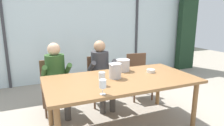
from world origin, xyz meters
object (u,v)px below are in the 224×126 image
object	(u,v)px
person_charcoal_jacket	(101,69)
ice_bucket_secondary	(123,65)
wine_glass_by_left_taster	(103,84)
tasting_bowl	(151,71)
ice_bucket_primary	(115,71)
wine_glass_near_bucket	(102,76)
person_olive_shirt	(56,74)
chair_near_curtain	(54,81)
chair_left_of_center	(100,76)
chair_center	(138,72)
dining_table	(121,83)

from	to	relation	value
person_charcoal_jacket	ice_bucket_secondary	bearing A→B (deg)	-64.70
ice_bucket_secondary	wine_glass_by_left_taster	xyz separation A→B (m)	(-0.65, -0.81, 0.02)
tasting_bowl	ice_bucket_primary	bearing A→B (deg)	-175.51
wine_glass_near_bucket	wine_glass_by_left_taster	bearing A→B (deg)	-108.39
person_olive_shirt	wine_glass_near_bucket	size ratio (longest dim) A/B	6.89
chair_near_curtain	chair_left_of_center	xyz separation A→B (m)	(0.84, -0.00, 0.00)
chair_center	wine_glass_by_left_taster	distance (m)	1.91
chair_left_of_center	wine_glass_near_bucket	size ratio (longest dim) A/B	5.05
chair_center	ice_bucket_secondary	bearing A→B (deg)	-131.01
dining_table	tasting_bowl	bearing A→B (deg)	10.46
chair_left_of_center	wine_glass_near_bucket	distance (m)	1.25
tasting_bowl	chair_near_curtain	bearing A→B (deg)	147.71
tasting_bowl	wine_glass_near_bucket	size ratio (longest dim) A/B	0.76
person_charcoal_jacket	wine_glass_by_left_taster	world-z (taller)	person_charcoal_jacket
chair_left_of_center	chair_center	size ratio (longest dim) A/B	1.00
chair_center	person_olive_shirt	bearing A→B (deg)	-169.81
chair_left_of_center	person_olive_shirt	bearing A→B (deg)	-167.22
person_charcoal_jacket	wine_glass_near_bucket	distance (m)	1.05
chair_left_of_center	ice_bucket_secondary	xyz separation A→B (m)	(0.18, -0.63, 0.34)
ice_bucket_primary	ice_bucket_secondary	xyz separation A→B (m)	(0.27, 0.30, -0.01)
chair_left_of_center	person_olive_shirt	world-z (taller)	person_olive_shirt
chair_near_curtain	ice_bucket_secondary	size ratio (longest dim) A/B	3.91
person_olive_shirt	person_charcoal_jacket	size ratio (longest dim) A/B	1.00
chair_center	person_olive_shirt	distance (m)	1.63
ice_bucket_primary	dining_table	bearing A→B (deg)	-34.76
tasting_bowl	chair_left_of_center	bearing A→B (deg)	121.97
person_charcoal_jacket	ice_bucket_primary	size ratio (longest dim) A/B	5.51
chair_center	person_charcoal_jacket	distance (m)	0.86
person_olive_shirt	chair_left_of_center	bearing A→B (deg)	9.32
chair_near_curtain	wine_glass_by_left_taster	distance (m)	1.53
chair_left_of_center	wine_glass_near_bucket	world-z (taller)	wine_glass_near_bucket
chair_near_curtain	dining_table	bearing A→B (deg)	-51.24
chair_left_of_center	person_olive_shirt	distance (m)	0.85
wine_glass_near_bucket	dining_table	bearing A→B (deg)	24.50
person_olive_shirt	wine_glass_by_left_taster	xyz separation A→B (m)	(0.35, -1.27, 0.19)
chair_near_curtain	person_olive_shirt	xyz separation A→B (m)	(0.03, -0.16, 0.17)
ice_bucket_primary	wine_glass_near_bucket	xyz separation A→B (m)	(-0.28, -0.22, 0.01)
chair_left_of_center	tasting_bowl	bearing A→B (deg)	-56.62
dining_table	ice_bucket_secondary	distance (m)	0.44
dining_table	chair_center	world-z (taller)	chair_center
chair_left_of_center	wine_glass_by_left_taster	size ratio (longest dim) A/B	5.05
person_charcoal_jacket	dining_table	bearing A→B (deg)	-88.03
chair_near_curtain	ice_bucket_secondary	distance (m)	1.25
person_charcoal_jacket	tasting_bowl	size ratio (longest dim) A/B	9.09
tasting_bowl	wine_glass_near_bucket	world-z (taller)	wine_glass_near_bucket
wine_glass_near_bucket	ice_bucket_secondary	bearing A→B (deg)	43.25
person_charcoal_jacket	ice_bucket_secondary	world-z (taller)	person_charcoal_jacket
person_olive_shirt	wine_glass_near_bucket	bearing A→B (deg)	-67.50
ice_bucket_primary	wine_glass_by_left_taster	size ratio (longest dim) A/B	1.25
ice_bucket_primary	ice_bucket_secondary	distance (m)	0.41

